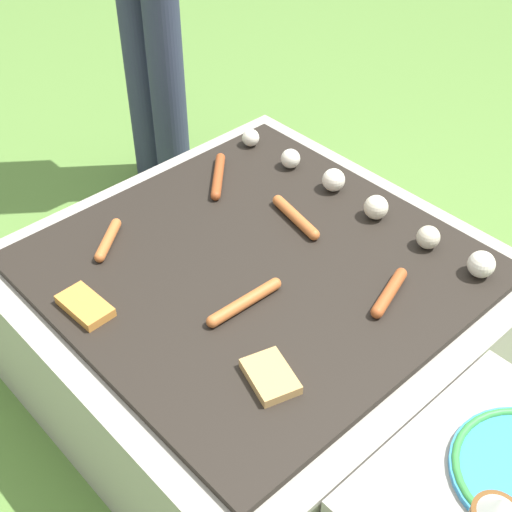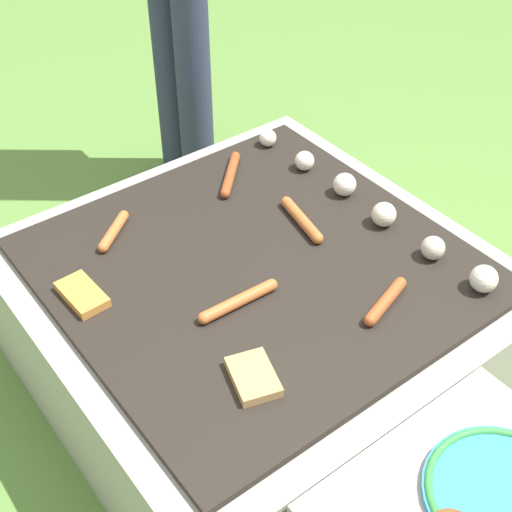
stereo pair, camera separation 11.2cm
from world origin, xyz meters
TOP-DOWN VIEW (x-y plane):
  - ground_plane at (0.00, 0.00)m, footprint 14.00×14.00m
  - grill at (0.00, 0.00)m, footprint 0.96×0.96m
  - sausage_front_center at (-0.05, 0.17)m, footprint 0.18×0.06m
  - sausage_mid_left at (0.27, 0.13)m, footprint 0.07×0.15m
  - sausage_back_left at (-0.27, -0.20)m, footprint 0.10×0.12m
  - sausage_mid_right at (0.08, -0.11)m, footprint 0.03×0.19m
  - sausage_front_right at (-0.30, 0.15)m, footprint 0.14×0.14m
  - bread_slice_center at (0.26, -0.20)m, footprint 0.13×0.11m
  - bread_slice_left at (-0.13, -0.35)m, footprint 0.12×0.07m
  - mushroom_row at (0.04, 0.32)m, footprint 0.77×0.07m

SIDE VIEW (x-z plane):
  - ground_plane at x=0.00m, z-range 0.00..0.00m
  - grill at x=0.00m, z-range 0.00..0.38m
  - bread_slice_center at x=0.26m, z-range 0.38..0.40m
  - bread_slice_left at x=-0.13m, z-range 0.38..0.40m
  - sausage_back_left at x=-0.27m, z-range 0.38..0.41m
  - sausage_front_right at x=-0.30m, z-range 0.38..0.41m
  - sausage_mid_right at x=0.08m, z-range 0.38..0.41m
  - sausage_mid_left at x=0.27m, z-range 0.38..0.41m
  - sausage_front_center at x=-0.05m, z-range 0.38..0.41m
  - mushroom_row at x=0.04m, z-range 0.38..0.44m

